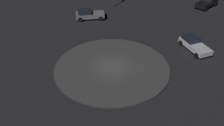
# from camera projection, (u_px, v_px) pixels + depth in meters

# --- Properties ---
(ground_plane) EXTENTS (118.82, 118.82, 0.00)m
(ground_plane) POSITION_uv_depth(u_px,v_px,m) (112.00, 68.00, 28.15)
(ground_plane) COLOR black
(roundabout_island) EXTENTS (12.47, 12.47, 0.16)m
(roundabout_island) POSITION_uv_depth(u_px,v_px,m) (112.00, 67.00, 28.11)
(roundabout_island) COLOR #383838
(roundabout_island) RESTS_ON ground_plane
(car_silver) EXTENTS (4.66, 3.18, 1.43)m
(car_silver) POSITION_uv_depth(u_px,v_px,m) (194.00, 44.00, 30.96)
(car_silver) COLOR silver
(car_silver) RESTS_ON ground_plane
(car_black) EXTENTS (2.12, 4.47, 1.49)m
(car_black) POSITION_uv_depth(u_px,v_px,m) (207.00, 2.00, 42.17)
(car_black) COLOR black
(car_black) RESTS_ON ground_plane
(car_grey) EXTENTS (3.84, 4.42, 1.43)m
(car_grey) POSITION_uv_depth(u_px,v_px,m) (89.00, 14.00, 38.25)
(car_grey) COLOR slate
(car_grey) RESTS_ON ground_plane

